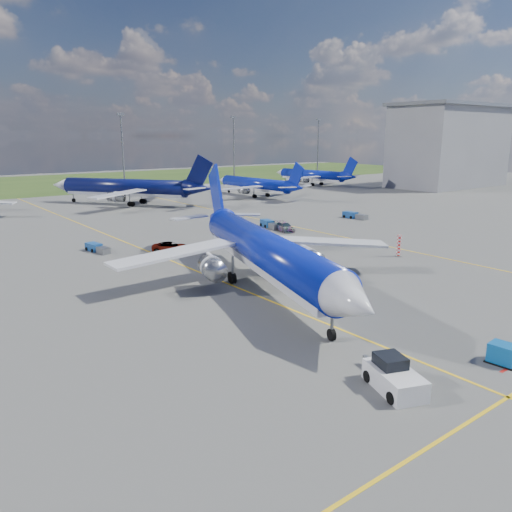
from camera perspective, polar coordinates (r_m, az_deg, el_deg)
ground at (r=47.42m, az=4.63°, el=-6.34°), size 400.00×400.00×0.00m
taxiway_lines at (r=69.65m, az=-10.69°, el=-0.04°), size 60.25×160.00×0.02m
floodlight_masts at (r=148.50m, az=-22.27°, el=11.21°), size 202.20×0.50×22.70m
terminal_building at (r=176.54m, az=21.20°, el=11.68°), size 42.00×22.00×26.00m
warning_post at (r=70.94m, az=16.02°, el=1.14°), size 0.50×0.50×3.00m
bg_jet_n at (r=124.99m, az=-14.59°, el=5.72°), size 53.70×56.20×11.71m
bg_jet_ne at (r=137.24m, az=-0.07°, el=6.82°), size 29.17×37.64×9.63m
bg_jet_ene at (r=171.12m, az=6.36°, el=8.07°), size 30.91×38.79×9.55m
main_airliner at (r=54.45m, az=1.04°, el=-3.65°), size 47.17×54.19×11.97m
pushback_tug at (r=34.55m, az=15.45°, el=-13.15°), size 3.79×6.33×2.13m
uld_container at (r=40.97m, az=26.38°, el=-9.97°), size 1.63×1.96×1.46m
service_car_b at (r=71.81m, az=-9.71°, el=1.01°), size 5.80×4.96×1.48m
service_car_c at (r=86.89m, az=3.28°, el=3.35°), size 3.31×5.50×1.49m
baggage_tug_w at (r=90.09m, az=1.58°, el=3.63°), size 2.59×5.72×1.24m
baggage_tug_c at (r=74.70m, az=-17.70°, el=0.86°), size 2.08×5.06×1.10m
baggage_tug_e at (r=102.11m, az=11.15°, el=4.55°), size 1.66×5.51×1.23m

